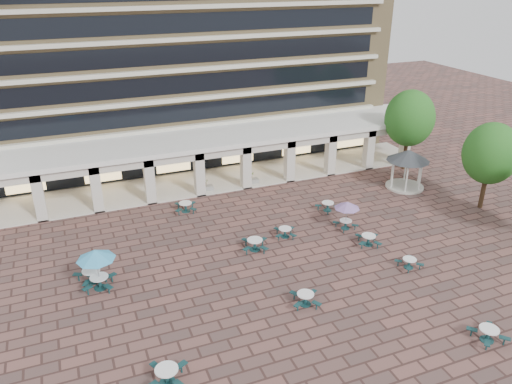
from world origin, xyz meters
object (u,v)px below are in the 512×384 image
at_px(picnic_table_3, 488,333).
at_px(gazebo, 408,160).
at_px(picnic_table_1, 305,298).
at_px(planter_left, 204,186).
at_px(planter_right, 250,180).
at_px(picnic_table_2, 409,262).

height_order(picnic_table_3, gazebo, gazebo).
bearing_deg(picnic_table_1, planter_left, 108.32).
distance_m(planter_left, planter_right, 4.29).
bearing_deg(gazebo, picnic_table_1, -143.28).
relative_size(picnic_table_2, gazebo, 0.42).
xyz_separation_m(picnic_table_3, planter_right, (-4.16, 23.90, -0.02)).
height_order(picnic_table_1, picnic_table_2, picnic_table_1).
xyz_separation_m(picnic_table_2, gazebo, (7.86, 10.91, 2.22)).
relative_size(picnic_table_2, planter_left, 1.06).
bearing_deg(picnic_table_2, picnic_table_1, -178.39).
height_order(picnic_table_1, picnic_table_3, picnic_table_3).
xyz_separation_m(picnic_table_2, planter_right, (-4.71, 16.61, 0.04)).
relative_size(picnic_table_1, planter_left, 1.31).
bearing_deg(picnic_table_2, planter_left, 113.18).
bearing_deg(planter_right, picnic_table_2, -74.16).
bearing_deg(picnic_table_1, picnic_table_3, -24.70).
distance_m(picnic_table_1, picnic_table_2, 8.13).
bearing_deg(planter_left, picnic_table_1, -86.98).
bearing_deg(planter_left, planter_right, 0.00).
bearing_deg(gazebo, picnic_table_2, -125.77).
relative_size(planter_left, planter_right, 1.00).
bearing_deg(planter_right, gazebo, -24.39).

